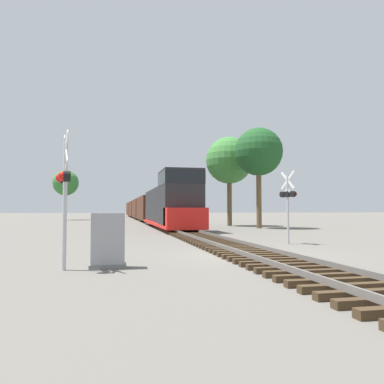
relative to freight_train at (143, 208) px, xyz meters
The scene contains 9 objects.
ground_plane 50.76m from the freight_train, 90.00° to the right, with size 400.00×400.00×0.00m, color #666059.
rail_track_bed 50.76m from the freight_train, 90.00° to the right, with size 2.60×160.00×0.31m.
freight_train is the anchor object (origin of this frame).
crossing_signal_near 53.36m from the freight_train, 96.81° to the right, with size 0.50×1.01×3.88m.
crossing_signal_far 46.97m from the freight_train, 85.68° to the right, with size 0.57×1.01×3.62m.
relay_cabinet 53.07m from the freight_train, 95.52° to the right, with size 1.04×0.54×1.59m.
tree_far_right 33.13m from the freight_train, 75.62° to the right, with size 4.43×4.43×9.26m.
tree_mid_background 27.79m from the freight_train, 75.20° to the right, with size 4.94×4.94×9.37m.
tree_deep_background 13.50m from the freight_train, behind, with size 4.21×4.21×8.29m.
Camera 1 is at (-4.97, -13.27, 1.68)m, focal length 35.00 mm.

